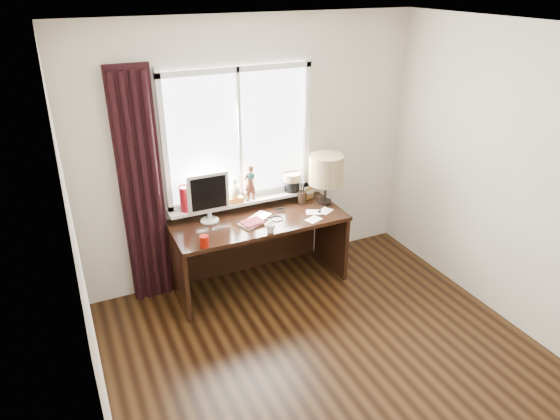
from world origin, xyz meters
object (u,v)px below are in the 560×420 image
monitor (208,195)px  table_lamp (326,170)px  desk (256,237)px  red_cup (204,241)px  laptop (256,219)px  mug (270,228)px

monitor → table_lamp: (1.21, -0.10, 0.09)m
desk → red_cup: bearing=-148.2°
table_lamp → laptop: bearing=-174.3°
laptop → monitor: size_ratio=0.71×
laptop → table_lamp: 0.88m
mug → monitor: bearing=133.8°
mug → red_cup: 0.63m
red_cup → monitor: 0.54m
red_cup → desk: size_ratio=0.06×
mug → red_cup: red_cup is taller
laptop → table_lamp: bearing=-25.9°
red_cup → monitor: bearing=67.0°
desk → monitor: 0.69m
mug → table_lamp: (0.78, 0.36, 0.32)m
mug → red_cup: size_ratio=0.90×
desk → mug: bearing=-91.5°
laptop → mug: (0.03, -0.28, 0.03)m
table_lamp → desk: bearing=177.0°
red_cup → desk: (0.64, 0.40, -0.30)m
laptop → mug: 0.28m
red_cup → table_lamp: table_lamp is taller
mug → desk: 0.49m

